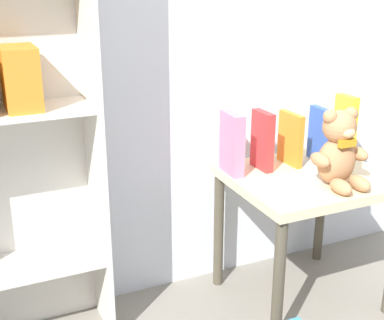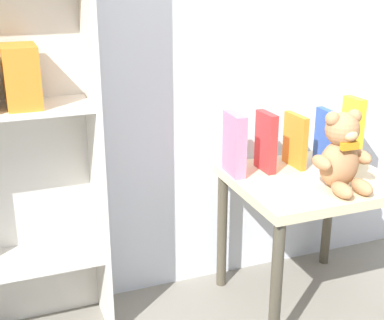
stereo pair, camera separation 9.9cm
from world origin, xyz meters
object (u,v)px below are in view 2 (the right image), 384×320
Objects in this scene: teddy_bear at (342,154)px; book_standing_blue at (326,137)px; book_standing_red at (266,142)px; book_standing_orange at (295,141)px; book_standing_yellow at (352,129)px; book_standing_pink at (234,144)px; display_table at (310,197)px.

book_standing_blue is (0.10, 0.23, -0.02)m from teddy_bear.
book_standing_red is 1.09× the size of book_standing_orange.
book_standing_orange is 0.96× the size of book_standing_blue.
book_standing_pink is at bearing 176.81° from book_standing_yellow.
teddy_bear reaches higher than book_standing_yellow.
display_table is at bearing -45.51° from book_standing_red.
book_standing_blue is 0.86× the size of book_standing_yellow.
book_standing_orange is 0.13m from book_standing_blue.
display_table is 0.35m from book_standing_pink.
display_table is 2.54× the size of book_standing_red.
display_table is 0.24m from teddy_bear.
book_standing_red reaches higher than book_standing_blue.
teddy_bear reaches higher than book_standing_blue.
book_standing_yellow is (0.13, 0.01, 0.02)m from book_standing_blue.
book_standing_red is (0.13, -0.00, -0.00)m from book_standing_pink.
teddy_bear reaches higher than book_standing_red.
book_standing_yellow is (0.25, -0.01, 0.02)m from book_standing_orange.
book_standing_pink reaches higher than book_standing_red.
display_table is 2.06× the size of teddy_bear.
display_table is 2.66× the size of book_standing_blue.
book_standing_pink is at bearing 153.08° from display_table.
book_standing_pink is 0.13m from book_standing_red.
book_standing_blue is (0.25, -0.01, -0.01)m from book_standing_red.
book_standing_pink is 1.03× the size of book_standing_red.
book_standing_orange reaches higher than display_table.
book_standing_pink is 0.93× the size of book_standing_yellow.
book_standing_red is (-0.16, 0.25, -0.01)m from teddy_bear.
book_standing_blue is at bearing -4.49° from book_standing_red.
teddy_bear is 0.25m from book_standing_blue.
teddy_bear reaches higher than display_table.
teddy_bear reaches higher than book_standing_orange.
book_standing_red is at bearing 135.69° from display_table.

